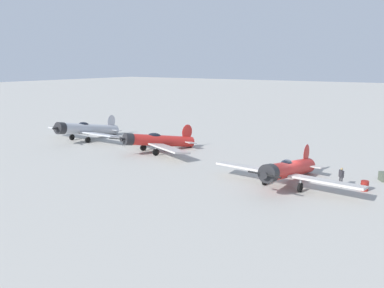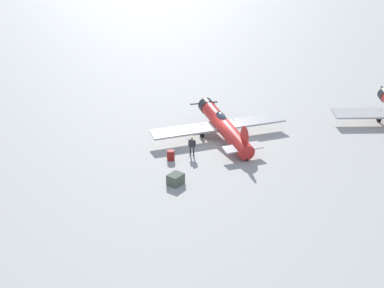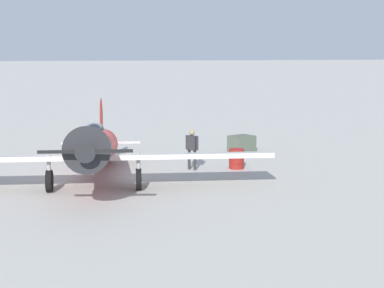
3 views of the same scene
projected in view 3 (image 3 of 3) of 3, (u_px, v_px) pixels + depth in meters
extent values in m
plane|color=#A8A59E|center=(97.00, 181.00, 23.51)|extent=(400.00, 400.00, 0.00)
cylinder|color=red|center=(96.00, 146.00, 23.29)|extent=(1.88, 9.23, 2.61)
cylinder|color=#232326|center=(87.00, 150.00, 18.93)|extent=(1.55, 1.18, 1.60)
cone|color=#232326|center=(86.00, 151.00, 18.28)|extent=(0.65, 0.66, 0.69)
cube|color=black|center=(85.00, 151.00, 18.13)|extent=(2.83, 0.53, 0.15)
ellipsoid|color=black|center=(94.00, 131.00, 22.28)|extent=(0.86, 1.82, 0.91)
cube|color=#BCB7B2|center=(95.00, 157.00, 22.26)|extent=(13.10, 2.37, 0.40)
ellipsoid|color=red|center=(101.00, 118.00, 26.93)|extent=(0.21, 1.74, 1.99)
cube|color=#BCB7B2|center=(102.00, 143.00, 26.90)|extent=(3.46, 1.29, 0.25)
cylinder|color=#999BA0|center=(138.00, 166.00, 21.91)|extent=(0.14, 0.14, 0.95)
cylinder|color=black|center=(139.00, 179.00, 21.98)|extent=(0.24, 0.81, 0.80)
cylinder|color=#999BA0|center=(49.00, 168.00, 21.62)|extent=(0.14, 0.14, 0.95)
cylinder|color=black|center=(49.00, 181.00, 21.69)|extent=(0.24, 0.81, 0.80)
cylinder|color=black|center=(103.00, 157.00, 27.76)|extent=(0.12, 0.29, 0.28)
cylinder|color=#2D2D33|center=(189.00, 159.00, 25.70)|extent=(0.12, 0.12, 0.85)
cylinder|color=#2D2D33|center=(195.00, 160.00, 25.52)|extent=(0.12, 0.12, 0.85)
cube|color=#2D2D33|center=(192.00, 143.00, 25.49)|extent=(0.48, 0.49, 0.60)
sphere|color=#958055|center=(192.00, 133.00, 25.42)|extent=(0.22, 0.22, 0.22)
cylinder|color=#2D2D33|center=(187.00, 142.00, 25.66)|extent=(0.09, 0.09, 0.57)
cylinder|color=#2D2D33|center=(197.00, 143.00, 25.32)|extent=(0.09, 0.09, 0.57)
cube|color=#4C5647|center=(242.00, 144.00, 29.93)|extent=(1.44, 1.37, 0.81)
cylinder|color=maroon|center=(237.00, 159.00, 25.87)|extent=(0.63, 0.63, 0.85)
torus|color=maroon|center=(237.00, 155.00, 25.84)|extent=(0.67, 0.67, 0.04)
torus|color=maroon|center=(236.00, 163.00, 25.90)|extent=(0.67, 0.67, 0.04)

